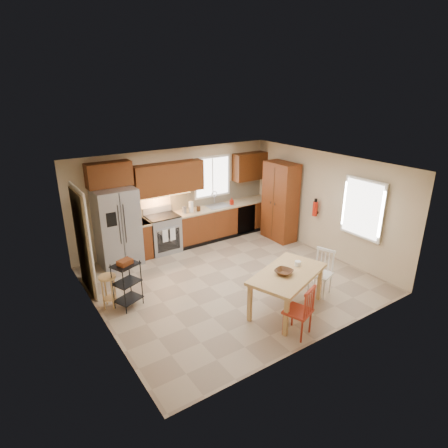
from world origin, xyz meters
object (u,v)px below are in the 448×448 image
chair_red (298,310)px  table_jar (298,265)px  pantry (280,202)px  table_bowl (284,274)px  bar_stool (109,292)px  utility_cart (127,285)px  chair_white (320,273)px  fire_extinguisher (315,209)px  dining_table (286,291)px  refrigerator (117,227)px  range_stove (163,234)px  soap_bottle (232,201)px

chair_red → table_jar: 1.07m
pantry → table_bowl: size_ratio=6.65×
bar_stool → utility_cart: bearing=-49.2°
pantry → chair_white: bearing=-115.5°
fire_extinguisher → chair_white: 2.26m
fire_extinguisher → chair_red: (-2.76, -2.30, -0.64)m
chair_red → utility_cart: bearing=110.8°
dining_table → bar_stool: (-2.72, 1.92, -0.05)m
refrigerator → range_stove: 1.24m
table_bowl → table_jar: size_ratio=2.37×
fire_extinguisher → soap_bottle: bearing=120.5°
bar_stool → fire_extinguisher: bearing=-22.1°
dining_table → table_bowl: table_bowl is taller
soap_bottle → pantry: (0.95, -0.90, 0.05)m
fire_extinguisher → chair_red: 3.65m
bar_stool → pantry: bearing=-10.1°
range_stove → soap_bottle: 2.10m
table_bowl → chair_red: bearing=-111.2°
soap_bottle → table_jar: 3.63m
table_bowl → table_jar: (0.44, 0.10, 0.03)m
fire_extinguisher → pantry: bearing=100.8°
chair_red → bar_stool: bearing=112.7°
refrigerator → range_stove: size_ratio=1.98×
table_bowl → utility_cart: (-2.31, 1.74, -0.31)m
soap_bottle → utility_cart: bearing=-153.2°
soap_bottle → bar_stool: soap_bottle is taller
table_jar → bar_stool: table_jar is taller
refrigerator → chair_red: size_ratio=1.99×
range_stove → fire_extinguisher: fire_extinguisher is taller
range_stove → table_bowl: size_ratio=2.91×
range_stove → soap_bottle: soap_bottle is taller
refrigerator → table_bowl: size_ratio=5.76×
fire_extinguisher → utility_cart: 4.87m
table_bowl → utility_cart: size_ratio=0.34×
soap_bottle → pantry: 1.31m
pantry → dining_table: size_ratio=1.35×
chair_white → utility_cart: (-3.36, 1.69, 0.00)m
refrigerator → utility_cart: 2.00m
chair_white → utility_cart: bearing=43.3°
chair_white → bar_stool: chair_white is taller
chair_red → table_jar: chair_red is taller
dining_table → chair_white: chair_white is taller
refrigerator → soap_bottle: 3.18m
pantry → utility_cart: size_ratio=2.27×
pantry → chair_red: bearing=-127.4°
soap_bottle → dining_table: (-1.26, -3.60, -0.62)m
fire_extinguisher → table_bowl: size_ratio=1.14×
utility_cart → range_stove: bearing=27.9°
soap_bottle → fire_extinguisher: 2.27m
refrigerator → bar_stool: 1.97m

